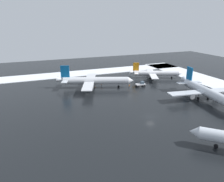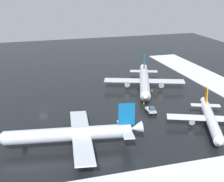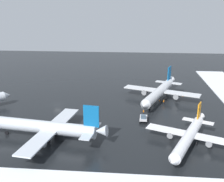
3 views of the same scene
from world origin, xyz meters
name	(u,v)px [view 3 (image 3 of 3)]	position (x,y,z in m)	size (l,w,h in m)	color
ground_plane	(57,104)	(0.00, 0.00, 0.00)	(240.00, 240.00, 0.00)	black
airplane_far_rear	(160,92)	(36.86, 7.42, 3.45)	(28.58, 33.80, 10.43)	silver
airplane_parked_starboard	(189,136)	(41.63, -28.11, 2.75)	(22.58, 26.63, 8.33)	white
airplane_foreground_jet	(44,127)	(4.28, -27.47, 3.50)	(35.61, 29.70, 10.59)	silver
pushback_tug	(143,118)	(30.62, -13.43, 1.28)	(2.54, 4.72, 2.50)	silver
ground_crew_beside_wing	(164,102)	(38.15, 3.31, 0.97)	(0.36, 0.36, 1.71)	black
ground_crew_mid_apron	(144,112)	(30.76, -7.40, 0.97)	(0.36, 0.36, 1.71)	black
traffic_cone_near_nose	(183,95)	(46.56, 13.62, 0.28)	(0.36, 0.36, 0.55)	orange
traffic_cone_mid_line	(160,100)	(37.00, 6.96, 0.28)	(0.36, 0.36, 0.55)	orange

